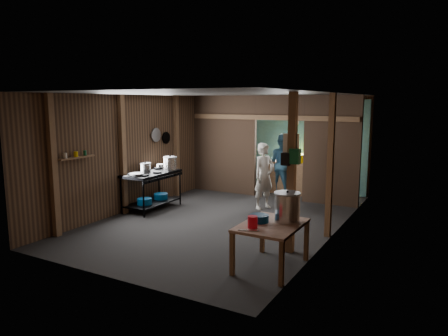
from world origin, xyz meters
The scene contains 42 objects.
floor centered at (0.00, 0.00, 0.00)m, with size 4.50×7.00×0.00m, color black.
ceiling centered at (0.00, 0.00, 2.60)m, with size 4.50×7.00×0.00m, color #3D3834.
wall_back centered at (0.00, 3.50, 1.30)m, with size 4.50×0.00×2.60m, color brown.
wall_front centered at (0.00, -3.50, 1.30)m, with size 4.50×0.00×2.60m, color brown.
wall_left centered at (-2.25, 0.00, 1.30)m, with size 0.00×7.00×2.60m, color brown.
wall_right centered at (2.25, 0.00, 1.30)m, with size 0.00×7.00×2.60m, color brown.
partition_left centered at (-1.32, 2.20, 1.30)m, with size 1.85×0.10×2.60m, color #442F1E.
partition_right centered at (1.57, 2.20, 1.30)m, with size 1.35×0.10×2.60m, color #442F1E.
partition_header centered at (0.25, 2.20, 2.30)m, with size 1.30×0.10×0.60m, color #442F1E.
turquoise_panel centered at (0.00, 3.44, 1.25)m, with size 4.40×0.06×2.50m, color #569D9C.
back_counter centered at (0.30, 2.95, 0.42)m, with size 1.20×0.50×0.85m, color #8E6040.
wall_clock centered at (0.25, 3.40, 1.90)m, with size 0.20×0.20×0.03m, color silver.
post_left_a centered at (-2.18, -2.60, 1.30)m, with size 0.10×0.12×2.60m, color #8E6040.
post_left_b centered at (-2.18, -0.80, 1.30)m, with size 0.10×0.12×2.60m, color #8E6040.
post_left_c centered at (-2.18, 1.20, 1.30)m, with size 0.10×0.12×2.60m, color #8E6040.
post_right centered at (2.18, -0.20, 1.30)m, with size 0.10×0.12×2.60m, color #8E6040.
post_free centered at (1.85, -1.30, 1.30)m, with size 0.12×0.12×2.60m, color #8E6040.
cross_beam centered at (0.00, 2.15, 2.05)m, with size 4.40×0.12×0.12m, color #8E6040.
pan_lid_big centered at (-2.21, 0.40, 1.65)m, with size 0.34×0.34×0.03m, color slate.
pan_lid_small centered at (-2.21, 0.80, 1.55)m, with size 0.30×0.30×0.03m, color black.
wall_shelf centered at (-2.15, -2.10, 1.40)m, with size 0.14×0.80×0.03m, color #8E6040.
jar_white centered at (-2.15, -2.35, 1.47)m, with size 0.07×0.07×0.10m, color silver.
jar_yellow centered at (-2.15, -2.10, 1.47)m, with size 0.08×0.08×0.10m, color #E0B701.
jar_green centered at (-2.15, -1.88, 1.47)m, with size 0.06×0.06×0.10m, color #0F502A.
bag_white centered at (1.80, -1.22, 1.78)m, with size 0.22×0.15×0.32m, color silver.
bag_green centered at (1.92, -1.36, 1.60)m, with size 0.16×0.12×0.24m, color #0F502A.
bag_black centered at (1.78, -1.38, 1.55)m, with size 0.14×0.10×0.20m, color black.
gas_range centered at (-1.88, -0.22, 0.43)m, with size 0.75×1.46×0.86m, color black, non-canonical shape.
prep_table centered at (1.83, -2.06, 0.34)m, with size 0.83×1.14×0.67m, color tan, non-canonical shape.
stove_pot_large centered at (-1.71, 0.27, 1.00)m, with size 0.32×0.32×0.33m, color silver, non-canonical shape.
stove_pot_med centered at (-2.05, -0.22, 0.95)m, with size 0.25×0.25×0.22m, color silver, non-canonical shape.
stove_saucepan centered at (-2.05, 0.32, 0.91)m, with size 0.17×0.17×0.10m, color silver.
frying_pan centered at (-1.88, -0.71, 0.89)m, with size 0.31×0.53×0.07m, color slate, non-canonical shape.
blue_tub_front centered at (-1.88, -0.49, 0.24)m, with size 0.33×0.33×0.14m, color navy.
blue_tub_back centered at (-1.88, 0.11, 0.23)m, with size 0.33×0.33×0.13m, color navy.
stock_pot centered at (1.98, -1.83, 0.88)m, with size 0.40×0.40×0.47m, color silver, non-canonical shape.
wash_basin centered at (1.63, -2.05, 0.73)m, with size 0.29×0.29×0.11m, color navy.
pink_bucket centered at (1.67, -2.37, 0.76)m, with size 0.14×0.14×0.17m, color red.
knife centered at (1.68, -2.51, 0.68)m, with size 0.30×0.04×0.01m, color silver.
yellow_tub centered at (0.53, 2.95, 0.96)m, with size 0.39×0.39×0.22m, color #E0B701.
cook centered at (0.34, 1.08, 0.76)m, with size 0.55×0.36×1.52m, color beige.
worker_back centered at (0.10, 2.86, 0.80)m, with size 0.78×0.61×1.60m, color #264E67.
Camera 1 is at (4.09, -7.56, 2.46)m, focal length 33.38 mm.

